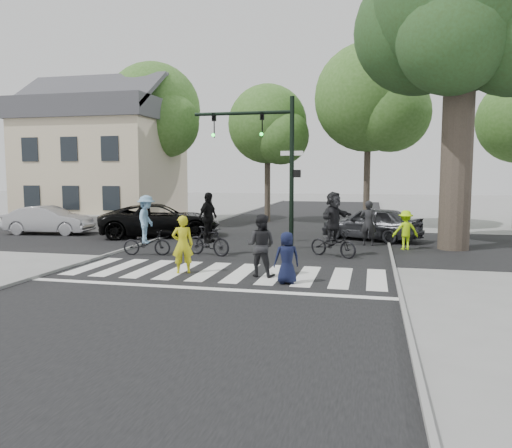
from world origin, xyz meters
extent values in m
plane|color=gray|center=(0.00, 0.00, 0.00)|extent=(120.00, 120.00, 0.00)
cube|color=black|center=(0.00, 5.00, 0.01)|extent=(10.00, 70.00, 0.01)
cube|color=black|center=(0.00, 8.00, 0.01)|extent=(70.00, 10.00, 0.01)
cube|color=gray|center=(-5.05, 5.00, 0.05)|extent=(0.10, 70.00, 0.10)
cube|color=gray|center=(5.05, 5.00, 0.05)|extent=(0.10, 70.00, 0.10)
cube|color=silver|center=(-4.50, 1.00, 0.01)|extent=(0.55, 3.00, 0.01)
cube|color=silver|center=(-3.50, 1.00, 0.01)|extent=(0.55, 3.00, 0.01)
cube|color=silver|center=(-2.50, 1.00, 0.01)|extent=(0.55, 3.00, 0.01)
cube|color=silver|center=(-1.50, 1.00, 0.01)|extent=(0.55, 3.00, 0.01)
cube|color=silver|center=(-0.50, 1.00, 0.01)|extent=(0.55, 3.00, 0.01)
cube|color=silver|center=(0.50, 1.00, 0.01)|extent=(0.55, 3.00, 0.01)
cube|color=silver|center=(1.50, 1.00, 0.01)|extent=(0.55, 3.00, 0.01)
cube|color=silver|center=(2.50, 1.00, 0.01)|extent=(0.55, 3.00, 0.01)
cube|color=silver|center=(3.50, 1.00, 0.01)|extent=(0.55, 3.00, 0.01)
cube|color=silver|center=(4.50, 1.00, 0.01)|extent=(0.55, 3.00, 0.01)
cube|color=silver|center=(0.00, -1.20, 0.01)|extent=(10.00, 0.30, 0.01)
cylinder|color=black|center=(1.20, 6.20, 3.00)|extent=(0.18, 0.18, 6.00)
cylinder|color=black|center=(-0.80, 6.20, 5.40)|extent=(4.00, 0.14, 0.14)
imported|color=black|center=(0.00, 6.20, 4.95)|extent=(0.16, 0.20, 1.00)
sphere|color=#19E533|center=(0.00, 6.08, 4.55)|extent=(0.14, 0.14, 0.14)
imported|color=black|center=(-2.00, 6.20, 4.95)|extent=(0.16, 0.20, 1.00)
sphere|color=#19E533|center=(-2.00, 6.08, 4.55)|extent=(0.14, 0.14, 0.14)
cube|color=black|center=(1.42, 6.20, 3.00)|extent=(0.28, 0.18, 0.30)
cube|color=#FF660C|center=(1.53, 6.20, 3.00)|extent=(0.02, 0.14, 0.20)
cube|color=white|center=(1.20, 6.20, 3.80)|extent=(0.90, 0.04, 0.18)
cylinder|color=brown|center=(7.50, 7.50, 3.50)|extent=(1.20, 1.20, 7.00)
cylinder|color=brown|center=(7.80, 7.30, 6.50)|extent=(1.29, 1.74, 2.93)
sphere|color=#283F19|center=(7.50, 7.50, 9.50)|extent=(6.80, 6.80, 6.80)
sphere|color=#283F19|center=(6.00, 8.50, 8.80)|extent=(5.20, 5.20, 5.20)
sphere|color=#283F19|center=(7.00, 6.10, 7.80)|extent=(4.00, 4.00, 4.00)
cylinder|color=brown|center=(-14.00, 16.20, 2.97)|extent=(0.36, 0.36, 5.95)
sphere|color=#37641F|center=(-14.00, 16.20, 6.38)|extent=(5.20, 5.20, 5.20)
sphere|color=#37641F|center=(-12.96, 15.42, 5.53)|extent=(3.64, 3.64, 3.64)
cylinder|color=brown|center=(-9.00, 15.70, 3.22)|extent=(0.36, 0.36, 6.44)
sphere|color=#37641F|center=(-9.00, 15.70, 6.90)|extent=(5.80, 5.80, 5.80)
sphere|color=#37641F|center=(-7.84, 14.83, 5.98)|extent=(4.06, 4.06, 4.06)
cylinder|color=brown|center=(-2.00, 16.80, 2.80)|extent=(0.36, 0.36, 5.60)
sphere|color=#37641F|center=(-2.00, 16.80, 6.00)|extent=(4.80, 4.80, 4.80)
sphere|color=#37641F|center=(-1.04, 16.08, 5.20)|extent=(3.36, 3.36, 3.36)
cylinder|color=brown|center=(4.00, 15.50, 3.36)|extent=(0.36, 0.36, 6.72)
sphere|color=#37641F|center=(4.00, 15.50, 7.20)|extent=(6.00, 6.00, 6.00)
sphere|color=#37641F|center=(5.20, 14.60, 6.24)|extent=(4.20, 4.20, 4.20)
cube|color=beige|center=(-11.50, 14.00, 3.00)|extent=(8.00, 7.00, 6.00)
cube|color=#47474C|center=(-11.50, 14.00, 6.60)|extent=(8.40, 7.40, 1.20)
cube|color=#47474C|center=(-11.50, 12.15, 7.60)|extent=(8.40, 3.69, 2.44)
cube|color=#47474C|center=(-11.50, 15.85, 7.60)|extent=(8.40, 3.69, 2.44)
cube|color=black|center=(-13.90, 10.48, 1.70)|extent=(1.00, 0.06, 1.30)
cube|color=black|center=(-13.90, 10.48, 4.30)|extent=(1.00, 0.06, 1.30)
cube|color=black|center=(-11.50, 10.48, 1.70)|extent=(1.00, 0.06, 1.30)
cube|color=black|center=(-11.50, 10.48, 4.30)|extent=(1.00, 0.06, 1.30)
cube|color=black|center=(-9.10, 10.48, 1.70)|extent=(1.00, 0.06, 1.30)
cube|color=black|center=(-9.10, 10.48, 4.30)|extent=(1.00, 0.06, 1.30)
cube|color=gray|center=(-10.00, 10.20, 0.40)|extent=(2.00, 1.20, 0.80)
imported|color=gold|center=(-1.21, 0.58, 0.88)|extent=(0.75, 0.64, 1.76)
imported|color=black|center=(2.09, -0.12, 0.72)|extent=(0.83, 0.70, 1.44)
imported|color=black|center=(1.19, 0.68, 0.92)|extent=(0.97, 0.80, 1.84)
imported|color=black|center=(-3.72, 3.40, 0.46)|extent=(1.83, 0.89, 0.92)
imported|color=#709CC0|center=(-3.72, 3.40, 1.34)|extent=(0.83, 1.23, 1.76)
imported|color=black|center=(-1.50, 3.86, 0.54)|extent=(1.85, 0.93, 1.07)
imported|color=black|center=(-1.50, 3.86, 1.40)|extent=(0.70, 1.16, 1.85)
imported|color=black|center=(2.99, 4.61, 0.49)|extent=(1.96, 1.43, 0.98)
imported|color=black|center=(2.99, 4.61, 1.43)|extent=(1.28, 1.80, 1.88)
imported|color=black|center=(-5.50, 8.60, 0.78)|extent=(6.20, 4.54, 1.57)
imported|color=#A9A8AD|center=(-11.28, 8.22, 0.70)|extent=(4.39, 1.96, 1.40)
imported|color=#313236|center=(4.30, 9.62, 0.76)|extent=(4.81, 3.44, 1.52)
imported|color=#BBFF0C|center=(5.63, 6.99, 0.78)|extent=(1.12, 0.81, 1.56)
imported|color=black|center=(4.19, 7.75, 0.95)|extent=(0.74, 0.54, 1.89)
camera|label=1|loc=(4.33, -13.38, 3.02)|focal=35.00mm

